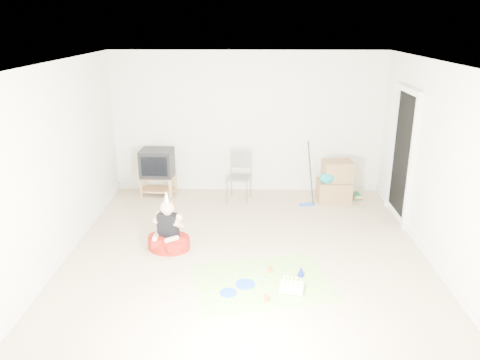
{
  "coord_description": "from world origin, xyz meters",
  "views": [
    {
      "loc": [
        0.04,
        -6.01,
        3.09
      ],
      "look_at": [
        -0.1,
        0.4,
        0.9
      ],
      "focal_mm": 35.0,
      "sensor_mm": 36.0,
      "label": 1
    }
  ],
  "objects_px": {
    "birthday_cake": "(292,288)",
    "folding_chair": "(239,177)",
    "tv_stand": "(158,183)",
    "cardboard_boxes": "(335,182)",
    "crt_tv": "(157,163)",
    "seated_woman": "(169,236)"
  },
  "relations": [
    {
      "from": "tv_stand",
      "to": "cardboard_boxes",
      "type": "relative_size",
      "value": 0.88
    },
    {
      "from": "tv_stand",
      "to": "folding_chair",
      "type": "distance_m",
      "value": 1.53
    },
    {
      "from": "birthday_cake",
      "to": "folding_chair",
      "type": "bearing_deg",
      "value": 103.16
    },
    {
      "from": "crt_tv",
      "to": "birthday_cake",
      "type": "relative_size",
      "value": 1.82
    },
    {
      "from": "tv_stand",
      "to": "cardboard_boxes",
      "type": "distance_m",
      "value": 3.22
    },
    {
      "from": "crt_tv",
      "to": "folding_chair",
      "type": "distance_m",
      "value": 1.53
    },
    {
      "from": "crt_tv",
      "to": "seated_woman",
      "type": "distance_m",
      "value": 2.24
    },
    {
      "from": "cardboard_boxes",
      "to": "seated_woman",
      "type": "distance_m",
      "value": 3.28
    },
    {
      "from": "seated_woman",
      "to": "tv_stand",
      "type": "bearing_deg",
      "value": 104.37
    },
    {
      "from": "folding_chair",
      "to": "birthday_cake",
      "type": "bearing_deg",
      "value": -76.84
    },
    {
      "from": "folding_chair",
      "to": "seated_woman",
      "type": "bearing_deg",
      "value": -116.42
    },
    {
      "from": "crt_tv",
      "to": "birthday_cake",
      "type": "distance_m",
      "value": 3.94
    },
    {
      "from": "tv_stand",
      "to": "folding_chair",
      "type": "relative_size",
      "value": 0.74
    },
    {
      "from": "seated_woman",
      "to": "birthday_cake",
      "type": "relative_size",
      "value": 2.75
    },
    {
      "from": "crt_tv",
      "to": "seated_woman",
      "type": "bearing_deg",
      "value": -73.98
    },
    {
      "from": "crt_tv",
      "to": "seated_woman",
      "type": "xyz_separation_m",
      "value": [
        0.54,
        -2.13,
        -0.44
      ]
    },
    {
      "from": "crt_tv",
      "to": "cardboard_boxes",
      "type": "distance_m",
      "value": 3.23
    },
    {
      "from": "tv_stand",
      "to": "seated_woman",
      "type": "relative_size",
      "value": 0.75
    },
    {
      "from": "crt_tv",
      "to": "birthday_cake",
      "type": "height_order",
      "value": "crt_tv"
    },
    {
      "from": "folding_chair",
      "to": "cardboard_boxes",
      "type": "xyz_separation_m",
      "value": [
        1.71,
        -0.02,
        -0.08
      ]
    },
    {
      "from": "folding_chair",
      "to": "seated_woman",
      "type": "relative_size",
      "value": 1.02
    },
    {
      "from": "tv_stand",
      "to": "cardboard_boxes",
      "type": "bearing_deg",
      "value": -4.01
    }
  ]
}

